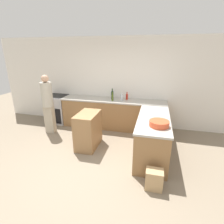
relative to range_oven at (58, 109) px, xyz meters
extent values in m
plane|color=gray|center=(1.92, -2.14, -0.45)|extent=(14.00, 14.00, 0.00)
cube|color=white|center=(1.92, 0.35, 0.90)|extent=(8.00, 0.06, 2.70)
cube|color=olive|center=(1.92, 0.00, -0.02)|extent=(3.12, 0.65, 0.86)
cube|color=#ADA89E|center=(1.92, 0.00, 0.43)|extent=(3.15, 0.68, 0.04)
cube|color=olive|center=(3.15, -1.24, -0.02)|extent=(0.66, 1.83, 0.86)
cube|color=#ADA89E|center=(3.15, -1.24, 0.43)|extent=(0.69, 1.86, 0.04)
cube|color=#ADADB2|center=(0.00, 0.00, 0.00)|extent=(0.68, 0.65, 0.90)
cube|color=black|center=(0.00, -0.33, -0.14)|extent=(0.57, 0.01, 0.50)
cube|color=black|center=(0.00, 0.00, 0.45)|extent=(0.63, 0.59, 0.01)
cube|color=#997047|center=(1.60, -1.29, -0.02)|extent=(0.47, 0.79, 0.88)
cylinder|color=#DB512D|center=(3.25, -1.70, 0.50)|extent=(0.38, 0.38, 0.11)
cylinder|color=black|center=(1.86, 0.12, 0.56)|extent=(0.07, 0.07, 0.22)
cylinder|color=black|center=(1.86, 0.12, 0.71)|extent=(0.03, 0.03, 0.09)
cylinder|color=red|center=(2.32, 0.10, 0.53)|extent=(0.06, 0.06, 0.16)
cylinder|color=red|center=(2.32, 0.10, 0.64)|extent=(0.03, 0.03, 0.06)
cylinder|color=silver|center=(2.19, -0.04, 0.54)|extent=(0.08, 0.08, 0.18)
cylinder|color=silver|center=(2.19, -0.04, 0.66)|extent=(0.04, 0.04, 0.07)
cylinder|color=#475B1E|center=(1.93, -0.11, 0.54)|extent=(0.06, 0.06, 0.18)
cylinder|color=#475B1E|center=(1.93, -0.11, 0.66)|extent=(0.03, 0.03, 0.07)
cube|color=#ADA38E|center=(0.23, -0.81, -0.05)|extent=(0.27, 0.17, 0.81)
cylinder|color=#B7B2A3|center=(0.23, -0.81, 0.69)|extent=(0.30, 0.30, 0.68)
sphere|color=tan|center=(0.23, -0.81, 1.13)|extent=(0.20, 0.20, 0.20)
cube|color=tan|center=(3.23, -2.37, -0.27)|extent=(0.30, 0.23, 0.36)
camera|label=1|loc=(3.13, -4.94, 1.83)|focal=28.00mm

